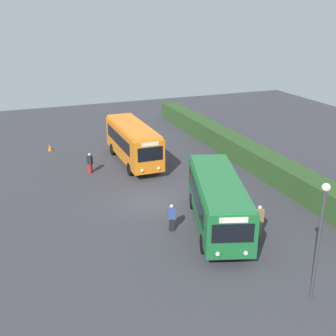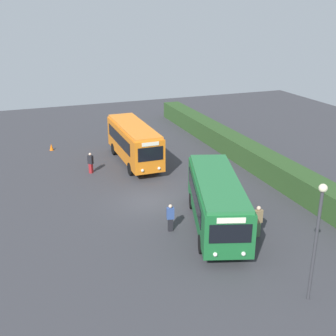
{
  "view_description": "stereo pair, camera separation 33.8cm",
  "coord_description": "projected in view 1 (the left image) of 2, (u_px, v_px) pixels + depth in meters",
  "views": [
    {
      "loc": [
        24.42,
        -8.29,
        12.06
      ],
      "look_at": [
        -1.61,
        1.85,
        1.62
      ],
      "focal_mm": 45.93,
      "sensor_mm": 36.0,
      "label": 1
    },
    {
      "loc": [
        24.54,
        -7.97,
        12.06
      ],
      "look_at": [
        -1.61,
        1.85,
        1.62
      ],
      "focal_mm": 45.93,
      "sensor_mm": 36.0,
      "label": 2
    }
  ],
  "objects": [
    {
      "name": "bus_orange",
      "position": [
        133.0,
        141.0,
        34.98
      ],
      "size": [
        8.67,
        2.45,
        3.23
      ],
      "rotation": [
        0.0,
        0.0,
        0.0
      ],
      "color": "orange",
      "rests_on": "ground_plane"
    },
    {
      "name": "person_left",
      "position": [
        90.0,
        163.0,
        33.05
      ],
      "size": [
        0.46,
        0.46,
        1.64
      ],
      "rotation": [
        0.0,
        0.0,
        2.34
      ],
      "color": "maroon",
      "rests_on": "ground_plane"
    },
    {
      "name": "traffic_cone",
      "position": [
        50.0,
        147.0,
        38.51
      ],
      "size": [
        0.36,
        0.36,
        0.6
      ],
      "primitive_type": "cone",
      "color": "orange",
      "rests_on": "ground_plane"
    },
    {
      "name": "person_right",
      "position": [
        259.0,
        220.0,
        23.87
      ],
      "size": [
        0.3,
        0.5,
        1.87
      ],
      "rotation": [
        0.0,
        0.0,
        3.24
      ],
      "color": "#4C6B47",
      "rests_on": "ground_plane"
    },
    {
      "name": "lamppost",
      "position": [
        320.0,
        229.0,
        17.86
      ],
      "size": [
        0.36,
        0.36,
        5.49
      ],
      "color": "#38383D",
      "rests_on": "ground_plane"
    },
    {
      "name": "hedge_row",
      "position": [
        278.0,
        171.0,
        31.42
      ],
      "size": [
        44.0,
        1.79,
        1.7
      ],
      "primitive_type": "cube",
      "color": "#2C4C22",
      "rests_on": "ground_plane"
    },
    {
      "name": "bus_green",
      "position": [
        218.0,
        200.0,
        24.51
      ],
      "size": [
        8.97,
        5.06,
        3.09
      ],
      "rotation": [
        0.0,
        0.0,
        -0.32
      ],
      "color": "#19602D",
      "rests_on": "ground_plane"
    },
    {
      "name": "ground_plane",
      "position": [
        151.0,
        202.0,
        28.36
      ],
      "size": [
        64.0,
        64.0,
        0.0
      ],
      "primitive_type": "plane",
      "color": "#38383D"
    },
    {
      "name": "person_center",
      "position": [
        172.0,
        217.0,
        24.47
      ],
      "size": [
        0.33,
        0.45,
        1.66
      ],
      "rotation": [
        0.0,
        0.0,
        6.1
      ],
      "color": "black",
      "rests_on": "ground_plane"
    }
  ]
}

